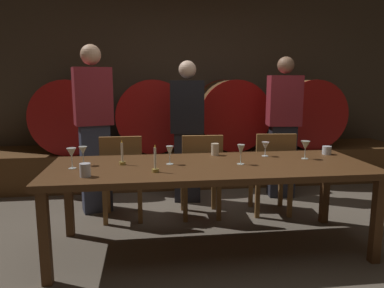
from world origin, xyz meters
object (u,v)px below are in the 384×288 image
(wine_barrel_far_left, at_px, (73,116))
(cup_center, at_px, (215,149))
(wine_glass_center_left, at_px, (170,152))
(guest_right, at_px, (283,127))
(candle_right, at_px, (155,164))
(wine_glass_center_right, at_px, (241,151))
(wine_barrel_far_right, at_px, (303,113))
(cup_right, at_px, (327,150))
(guest_center, at_px, (188,131))
(candle_left, at_px, (122,158))
(chair_center, at_px, (201,172))
(cup_left, at_px, (85,170))
(chair_left, at_px, (122,174))
(chair_right, at_px, (272,169))
(dining_table, at_px, (211,172))
(wine_glass_left, at_px, (83,151))
(guest_left, at_px, (94,128))
(wine_barrel_center_right, at_px, (230,114))
(wine_glass_right, at_px, (265,146))
(wine_glass_far_left, at_px, (72,153))
(wine_barrel_center_left, at_px, (153,115))
(wine_glass_far_right, at_px, (305,146))

(wine_barrel_far_left, relative_size, cup_center, 8.57)
(wine_barrel_far_left, relative_size, wine_glass_center_left, 6.14)
(guest_right, xyz_separation_m, candle_right, (-1.58, -1.49, -0.07))
(wine_glass_center_right, bearing_deg, wine_barrel_far_right, 55.20)
(wine_barrel_far_left, bearing_deg, cup_right, -34.94)
(guest_center, height_order, candle_left, guest_center)
(chair_center, distance_m, cup_left, 1.41)
(wine_barrel_far_left, height_order, chair_left, wine_barrel_far_left)
(candle_left, bearing_deg, chair_left, 94.16)
(chair_right, bearing_deg, wine_glass_center_right, 58.13)
(dining_table, relative_size, wine_glass_center_left, 17.13)
(chair_right, relative_size, candle_right, 4.13)
(chair_right, xyz_separation_m, candle_left, (-1.50, -0.62, 0.30))
(wine_glass_center_right, height_order, cup_center, wine_glass_center_right)
(candle_left, bearing_deg, chair_center, 39.29)
(chair_right, distance_m, wine_glass_center_left, 1.34)
(candle_left, bearing_deg, wine_barrel_far_left, 110.47)
(wine_barrel_far_left, xyz_separation_m, wine_glass_left, (0.44, -1.99, -0.10))
(guest_left, bearing_deg, guest_right, 169.58)
(wine_barrel_center_right, relative_size, wine_glass_right, 7.17)
(wine_glass_far_left, bearing_deg, cup_center, 16.57)
(wine_barrel_center_left, height_order, wine_barrel_center_right, same)
(wine_glass_far_left, distance_m, cup_center, 1.26)
(wine_glass_far_left, distance_m, wine_glass_left, 0.13)
(wine_barrel_center_left, xyz_separation_m, wine_glass_right, (0.97, -1.83, -0.13))
(wine_barrel_far_left, relative_size, wine_barrel_center_left, 1.00)
(cup_left, bearing_deg, wine_glass_far_right, 11.59)
(wine_barrel_center_right, relative_size, chair_right, 1.07)
(wine_barrel_center_right, xyz_separation_m, guest_left, (-1.71, -1.04, -0.04))
(wine_barrel_far_right, bearing_deg, chair_center, -140.34)
(wine_barrel_center_left, bearing_deg, cup_left, -102.85)
(guest_center, xyz_separation_m, wine_glass_right, (0.59, -1.01, -0.01))
(chair_center, xyz_separation_m, candle_right, (-0.49, -0.89, 0.30))
(wine_barrel_far_right, relative_size, wine_glass_left, 6.10)
(wine_glass_right, bearing_deg, wine_glass_far_right, -26.57)
(wine_barrel_center_right, bearing_deg, cup_center, -107.26)
(guest_left, height_order, cup_left, guest_left)
(wine_barrel_far_left, relative_size, guest_left, 0.53)
(wine_glass_far_left, height_order, wine_glass_far_right, wine_glass_far_left)
(chair_center, height_order, wine_glass_far_left, wine_glass_far_left)
(wine_glass_far_left, bearing_deg, wine_barrel_center_right, 50.14)
(wine_barrel_center_left, bearing_deg, chair_center, -72.11)
(cup_center, bearing_deg, wine_glass_far_left, -163.43)
(wine_barrel_far_left, relative_size, wine_glass_center_right, 5.71)
(guest_left, bearing_deg, cup_center, 132.77)
(wine_barrel_center_left, relative_size, wine_glass_right, 7.17)
(guest_center, distance_m, wine_glass_center_right, 1.33)
(dining_table, bearing_deg, guest_center, 91.89)
(guest_center, height_order, wine_glass_center_right, guest_center)
(wine_barrel_center_left, relative_size, guest_center, 0.58)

